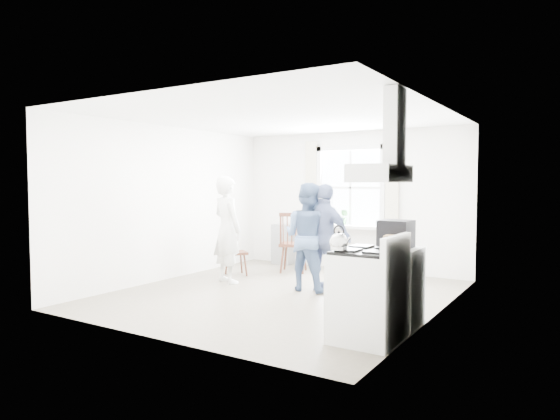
% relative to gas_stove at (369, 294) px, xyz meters
% --- Properties ---
extents(room_shell, '(4.62, 5.12, 2.64)m').
position_rel_gas_stove_xyz_m(room_shell, '(-1.91, 1.35, 0.82)').
color(room_shell, '#746A59').
rests_on(room_shell, ground).
extents(window_assembly, '(1.88, 0.24, 1.70)m').
position_rel_gas_stove_xyz_m(window_assembly, '(-1.91, 3.80, 0.98)').
color(window_assembly, white).
rests_on(window_assembly, room_shell).
extents(range_hood, '(0.45, 0.76, 0.94)m').
position_rel_gas_stove_xyz_m(range_hood, '(0.16, -0.00, 1.42)').
color(range_hood, silver).
rests_on(range_hood, room_shell).
extents(shelf_unit, '(0.40, 0.30, 0.80)m').
position_rel_gas_stove_xyz_m(shelf_unit, '(-3.31, 3.68, -0.08)').
color(shelf_unit, gray).
rests_on(shelf_unit, ground).
extents(gas_stove, '(0.68, 0.76, 1.12)m').
position_rel_gas_stove_xyz_m(gas_stove, '(0.00, 0.00, 0.00)').
color(gas_stove, white).
rests_on(gas_stove, ground).
extents(kettle, '(0.19, 0.19, 0.27)m').
position_rel_gas_stove_xyz_m(kettle, '(-0.22, -0.27, 0.56)').
color(kettle, silver).
rests_on(kettle, gas_stove).
extents(low_cabinet, '(0.50, 0.55, 0.90)m').
position_rel_gas_stove_xyz_m(low_cabinet, '(0.07, 0.70, -0.03)').
color(low_cabinet, silver).
rests_on(low_cabinet, ground).
extents(stereo_stack, '(0.37, 0.33, 0.32)m').
position_rel_gas_stove_xyz_m(stereo_stack, '(0.04, 0.71, 0.57)').
color(stereo_stack, black).
rests_on(stereo_stack, low_cabinet).
extents(cardboard_box, '(0.28, 0.22, 0.16)m').
position_rel_gas_stove_xyz_m(cardboard_box, '(0.13, 0.47, 0.50)').
color(cardboard_box, '#9E784C').
rests_on(cardboard_box, low_cabinet).
extents(windsor_chair_a, '(0.60, 0.60, 1.11)m').
position_rel_gas_stove_xyz_m(windsor_chair_a, '(-2.64, 2.91, 0.19)').
color(windsor_chair_a, '#3E1E14').
rests_on(windsor_chair_a, ground).
extents(windsor_chair_b, '(0.51, 0.51, 0.88)m').
position_rel_gas_stove_xyz_m(windsor_chair_b, '(-3.44, 2.12, 0.05)').
color(windsor_chair_b, '#3E1E14').
rests_on(windsor_chair_b, ground).
extents(person_left, '(0.83, 0.83, 1.75)m').
position_rel_gas_stove_xyz_m(person_left, '(-3.10, 1.59, 0.39)').
color(person_left, white).
rests_on(person_left, ground).
extents(person_mid, '(0.83, 0.83, 1.64)m').
position_rel_gas_stove_xyz_m(person_mid, '(-1.71, 1.80, 0.34)').
color(person_mid, '#4D658F').
rests_on(person_mid, ground).
extents(person_right, '(1.16, 1.16, 1.63)m').
position_rel_gas_stove_xyz_m(person_right, '(-1.45, 1.86, 0.33)').
color(person_right, navy).
rests_on(person_right, ground).
extents(potted_plant, '(0.20, 0.20, 0.29)m').
position_rel_gas_stove_xyz_m(potted_plant, '(-1.99, 3.71, 0.51)').
color(potted_plant, '#357838').
rests_on(potted_plant, window_assembly).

